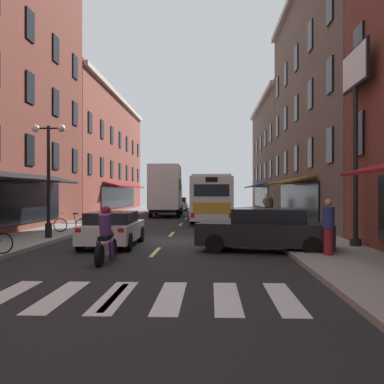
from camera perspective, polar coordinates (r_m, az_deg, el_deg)
ground_plane at (r=18.90m, az=-3.39°, el=-6.39°), size 34.80×80.00×0.10m
lane_centre_dashes at (r=18.65m, az=-3.46°, el=-6.31°), size 0.14×73.90×0.01m
crosswalk_near at (r=9.12m, az=-9.86°, el=-12.98°), size 7.10×2.80×0.01m
sidewalk_left at (r=20.34m, az=-20.25°, el=-5.60°), size 3.00×80.00×0.14m
sidewalk_right at (r=19.22m, az=14.50°, el=-5.93°), size 3.00×80.00×0.14m
billboard_sign at (r=17.27m, az=20.14°, el=11.30°), size 0.40×2.64×7.05m
transit_bus at (r=31.63m, az=2.37°, el=-0.74°), size 2.74×11.77×3.13m
box_truck at (r=37.40m, az=-3.32°, el=0.13°), size 2.59×7.39×4.22m
sedan_near at (r=49.37m, az=-1.73°, el=-1.52°), size 2.03×4.76×1.47m
sedan_mid at (r=15.59m, az=9.47°, el=-4.80°), size 4.84×2.75×1.48m
sedan_far at (r=17.23m, az=-10.10°, el=-4.59°), size 1.95×4.32×1.30m
motorcycle_rider at (r=13.19m, az=-10.89°, el=-5.85°), size 0.62×2.07×1.66m
bicycle_mid at (r=22.16m, az=-15.14°, el=-4.02°), size 1.71×0.48×0.91m
pedestrian_near at (r=31.46m, az=9.52°, el=-1.73°), size 0.49×0.50×1.82m
pedestrian_mid at (r=34.77m, az=10.03°, el=-1.82°), size 0.36×0.36×1.59m
pedestrian_far at (r=14.21m, az=17.01°, el=-4.19°), size 0.36×0.36×1.70m
street_lamp_twin at (r=19.66m, az=-17.84°, el=2.13°), size 1.42×0.32×4.75m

